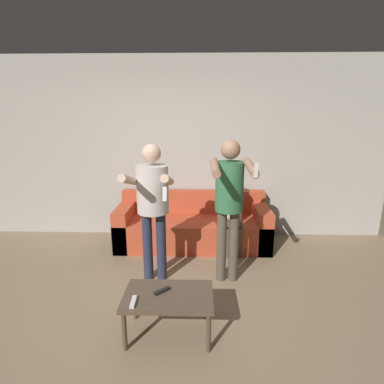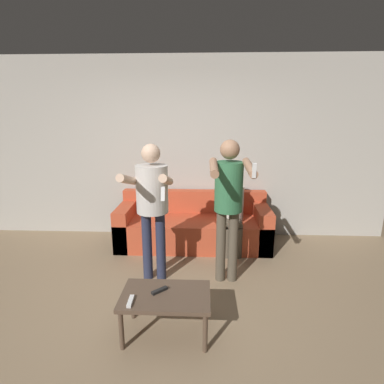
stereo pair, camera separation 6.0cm
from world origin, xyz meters
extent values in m
plane|color=#937A5B|center=(0.00, 0.00, 0.00)|extent=(14.00, 14.00, 0.00)
cube|color=#B7B2A8|center=(0.00, 2.12, 1.35)|extent=(6.40, 0.06, 2.70)
cube|color=#C64C2D|center=(0.25, 1.65, 0.20)|extent=(2.16, 0.79, 0.41)
cube|color=#C64C2D|center=(0.25, 1.97, 0.58)|extent=(2.16, 0.16, 0.34)
cube|color=#C64C2D|center=(-0.73, 1.65, 0.30)|extent=(0.20, 0.79, 0.59)
cube|color=#C64C2D|center=(1.23, 1.65, 0.30)|extent=(0.20, 0.79, 0.59)
cylinder|color=#282D47|center=(-0.24, 0.70, 0.41)|extent=(0.11, 0.11, 0.82)
cylinder|color=#282D47|center=(-0.09, 0.70, 0.41)|extent=(0.11, 0.11, 0.82)
cylinder|color=silver|center=(-0.17, 0.70, 1.08)|extent=(0.35, 0.35, 0.52)
sphere|color=beige|center=(-0.17, 0.70, 1.46)|extent=(0.20, 0.20, 0.20)
cylinder|color=beige|center=(-0.36, 0.44, 1.23)|extent=(0.08, 0.55, 0.22)
cylinder|color=beige|center=(0.03, 0.44, 1.23)|extent=(0.08, 0.55, 0.22)
cube|color=white|center=(0.03, 0.18, 1.16)|extent=(0.04, 0.06, 0.13)
cylinder|color=brown|center=(0.60, 0.70, 0.42)|extent=(0.11, 0.11, 0.84)
cylinder|color=brown|center=(0.73, 0.70, 0.42)|extent=(0.11, 0.11, 0.84)
cylinder|color=#337047|center=(0.66, 0.70, 1.11)|extent=(0.30, 0.30, 0.54)
sphere|color=#A87A5B|center=(0.66, 0.70, 1.51)|extent=(0.21, 0.21, 0.21)
cylinder|color=#A87A5B|center=(0.49, 0.43, 1.37)|extent=(0.08, 0.55, 0.12)
cylinder|color=#A87A5B|center=(0.84, 0.43, 1.37)|extent=(0.08, 0.55, 0.12)
cube|color=white|center=(0.84, 0.16, 1.39)|extent=(0.04, 0.04, 0.13)
cylinder|color=brown|center=(0.71, 1.28, 0.20)|extent=(0.11, 0.11, 0.41)
cylinder|color=brown|center=(0.86, 1.28, 0.20)|extent=(0.11, 0.11, 0.41)
cylinder|color=brown|center=(0.71, 1.44, 0.44)|extent=(0.11, 0.32, 0.11)
cylinder|color=brown|center=(0.86, 1.44, 0.44)|extent=(0.11, 0.32, 0.11)
cylinder|color=beige|center=(0.79, 1.60, 0.66)|extent=(0.33, 0.33, 0.50)
sphere|color=beige|center=(0.79, 1.60, 1.03)|extent=(0.20, 0.20, 0.20)
cube|color=brown|center=(0.08, -0.21, 0.37)|extent=(0.75, 0.47, 0.04)
cylinder|color=brown|center=(-0.25, -0.41, 0.18)|extent=(0.04, 0.04, 0.35)
cylinder|color=brown|center=(0.42, -0.41, 0.18)|extent=(0.04, 0.04, 0.35)
cylinder|color=brown|center=(-0.25, -0.01, 0.18)|extent=(0.04, 0.04, 0.35)
cylinder|color=brown|center=(0.42, -0.01, 0.18)|extent=(0.04, 0.04, 0.35)
cube|color=white|center=(-0.18, -0.34, 0.40)|extent=(0.04, 0.15, 0.02)
cube|color=black|center=(0.03, -0.18, 0.40)|extent=(0.14, 0.13, 0.02)
camera|label=1|loc=(0.34, -2.44, 1.86)|focal=28.00mm
camera|label=2|loc=(0.40, -2.43, 1.86)|focal=28.00mm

